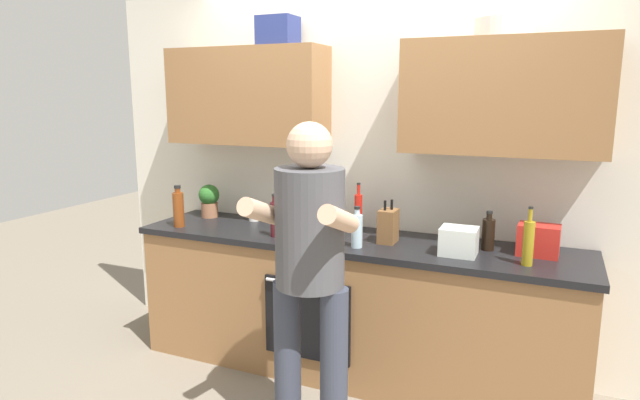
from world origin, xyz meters
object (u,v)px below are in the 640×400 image
(grocery_bag_crisps, at_px, (538,240))
(grocery_bag_produce, at_px, (459,241))
(potted_herb, at_px, (209,199))
(bottle_wine, at_px, (275,218))
(bottle_water, at_px, (357,230))
(bottle_vinegar, at_px, (178,208))
(knife_block, at_px, (388,226))
(bottle_hotsauce, at_px, (358,213))
(bottle_soy, at_px, (488,234))
(grocery_bag_rice, at_px, (320,227))
(bottle_oil, at_px, (528,242))
(person_standing, at_px, (309,262))
(cup_coffee, at_px, (255,214))
(mixing_bowl, at_px, (291,222))

(grocery_bag_crisps, bearing_deg, grocery_bag_produce, -157.77)
(grocery_bag_crisps, bearing_deg, potted_herb, 178.29)
(bottle_wine, distance_m, bottle_water, 0.56)
(bottle_vinegar, relative_size, knife_block, 1.08)
(bottle_hotsauce, relative_size, bottle_wine, 1.20)
(bottle_soy, distance_m, bottle_hotsauce, 0.83)
(bottle_water, xyz_separation_m, knife_block, (0.14, 0.17, -0.00))
(bottle_soy, relative_size, bottle_wine, 0.84)
(bottle_hotsauce, relative_size, knife_block, 1.25)
(knife_block, bearing_deg, grocery_bag_produce, -10.81)
(potted_herb, xyz_separation_m, grocery_bag_rice, (0.99, -0.23, -0.06))
(bottle_oil, xyz_separation_m, grocery_bag_crisps, (0.04, 0.22, -0.04))
(potted_herb, distance_m, grocery_bag_crisps, 2.25)
(person_standing, height_order, knife_block, person_standing)
(bottle_hotsauce, xyz_separation_m, potted_herb, (-1.16, 0.00, -0.00))
(person_standing, distance_m, bottle_oil, 1.17)
(potted_herb, bearing_deg, bottle_vinegar, -93.29)
(person_standing, distance_m, grocery_bag_crisps, 1.33)
(cup_coffee, height_order, potted_herb, potted_herb)
(bottle_oil, distance_m, grocery_bag_produce, 0.37)
(bottle_hotsauce, distance_m, bottle_wine, 0.54)
(grocery_bag_crisps, bearing_deg, bottle_oil, -101.61)
(mixing_bowl, distance_m, potted_herb, 0.71)
(bottle_water, distance_m, grocery_bag_produce, 0.58)
(bottle_soy, height_order, bottle_oil, bottle_oil)
(bottle_oil, bearing_deg, mixing_bowl, 171.62)
(bottle_water, xyz_separation_m, potted_herb, (-1.27, 0.32, 0.03))
(grocery_bag_produce, distance_m, grocery_bag_rice, 0.85)
(cup_coffee, height_order, grocery_bag_rice, grocery_bag_rice)
(grocery_bag_crisps, bearing_deg, bottle_water, -165.47)
(grocery_bag_crisps, bearing_deg, bottle_vinegar, -173.39)
(bottle_oil, xyz_separation_m, potted_herb, (-2.21, 0.28, 0.01))
(grocery_bag_produce, bearing_deg, grocery_bag_crisps, 22.23)
(person_standing, relative_size, cup_coffee, 18.77)
(bottle_vinegar, distance_m, grocery_bag_produce, 1.86)
(potted_herb, bearing_deg, knife_block, -6.13)
(bottle_oil, distance_m, potted_herb, 2.23)
(bottle_hotsauce, bearing_deg, cup_coffee, 177.30)
(grocery_bag_rice, bearing_deg, grocery_bag_produce, -0.47)
(knife_block, height_order, grocery_bag_crisps, knife_block)
(person_standing, xyz_separation_m, bottle_soy, (0.74, 0.86, 0.01))
(bottle_vinegar, height_order, bottle_soy, bottle_vinegar)
(bottle_water, height_order, potted_herb, bottle_water)
(person_standing, height_order, bottle_wine, person_standing)
(bottle_water, relative_size, cup_coffee, 2.78)
(person_standing, relative_size, potted_herb, 6.88)
(bottle_vinegar, xyz_separation_m, bottle_oil, (2.23, 0.05, -0.00))
(bottle_soy, distance_m, knife_block, 0.58)
(bottle_hotsauce, xyz_separation_m, knife_block, (0.24, -0.15, -0.03))
(person_standing, height_order, bottle_hotsauce, person_standing)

